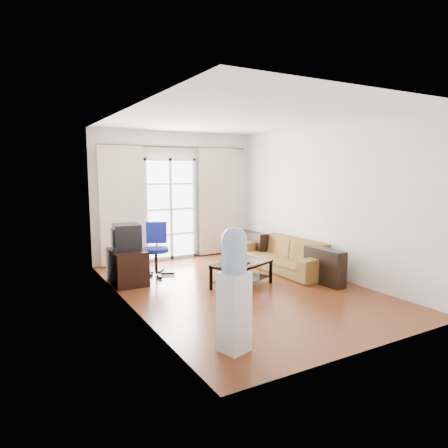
% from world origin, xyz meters
% --- Properties ---
extents(floor, '(5.20, 5.20, 0.00)m').
position_xyz_m(floor, '(0.00, 0.00, 0.00)').
color(floor, brown).
rests_on(floor, ground).
extents(ceiling, '(5.20, 5.20, 0.00)m').
position_xyz_m(ceiling, '(0.00, 0.00, 2.70)').
color(ceiling, white).
rests_on(ceiling, wall_back).
extents(wall_back, '(3.60, 0.02, 2.70)m').
position_xyz_m(wall_back, '(0.00, 2.60, 1.35)').
color(wall_back, white).
rests_on(wall_back, floor).
extents(wall_front, '(3.60, 0.02, 2.70)m').
position_xyz_m(wall_front, '(0.00, -2.60, 1.35)').
color(wall_front, white).
rests_on(wall_front, floor).
extents(wall_left, '(0.02, 5.20, 2.70)m').
position_xyz_m(wall_left, '(-1.80, 0.00, 1.35)').
color(wall_left, white).
rests_on(wall_left, floor).
extents(wall_right, '(0.02, 5.20, 2.70)m').
position_xyz_m(wall_right, '(1.80, 0.00, 1.35)').
color(wall_right, white).
rests_on(wall_right, floor).
extents(french_door, '(1.16, 0.06, 2.15)m').
position_xyz_m(french_door, '(-0.15, 2.54, 1.07)').
color(french_door, white).
rests_on(french_door, wall_back).
extents(curtain_rod, '(3.30, 0.04, 0.04)m').
position_xyz_m(curtain_rod, '(0.00, 2.50, 2.38)').
color(curtain_rod, '#4C3F2D').
rests_on(curtain_rod, wall_back).
extents(curtain_left, '(0.90, 0.07, 2.35)m').
position_xyz_m(curtain_left, '(-1.20, 2.48, 1.20)').
color(curtain_left, beige).
rests_on(curtain_left, curtain_rod).
extents(curtain_right, '(0.90, 0.07, 2.35)m').
position_xyz_m(curtain_right, '(0.95, 2.48, 1.20)').
color(curtain_right, beige).
rests_on(curtain_right, curtain_rod).
extents(radiator, '(0.64, 0.12, 0.64)m').
position_xyz_m(radiator, '(0.80, 2.50, 0.33)').
color(radiator, '#9C9B9E').
rests_on(radiator, floor).
extents(sofa, '(2.11, 0.89, 0.61)m').
position_xyz_m(sofa, '(1.35, 0.55, 0.30)').
color(sofa, brown).
rests_on(sofa, floor).
extents(coffee_table, '(1.14, 0.88, 0.41)m').
position_xyz_m(coffee_table, '(0.07, 0.04, 0.26)').
color(coffee_table, silver).
rests_on(coffee_table, floor).
extents(bowl, '(0.25, 0.25, 0.06)m').
position_xyz_m(bowl, '(-0.25, 0.05, 0.44)').
color(bowl, '#338C47').
rests_on(bowl, coffee_table).
extents(book, '(0.18, 0.24, 0.02)m').
position_xyz_m(book, '(-0.01, 0.05, 0.42)').
color(book, maroon).
rests_on(book, coffee_table).
extents(remote, '(0.16, 0.10, 0.02)m').
position_xyz_m(remote, '(0.09, -0.08, 0.41)').
color(remote, black).
rests_on(remote, coffee_table).
extents(tv_stand, '(0.53, 0.79, 0.58)m').
position_xyz_m(tv_stand, '(-1.51, 1.17, 0.29)').
color(tv_stand, black).
rests_on(tv_stand, floor).
extents(crt_tv, '(0.52, 0.52, 0.43)m').
position_xyz_m(crt_tv, '(-1.50, 1.21, 0.79)').
color(crt_tv, black).
rests_on(crt_tv, tv_stand).
extents(task_chair, '(0.86, 0.86, 0.96)m').
position_xyz_m(task_chair, '(-0.89, 1.44, 0.28)').
color(task_chair, black).
rests_on(task_chair, floor).
extents(water_cooler, '(0.34, 0.34, 1.33)m').
position_xyz_m(water_cooler, '(-1.25, -1.90, 0.70)').
color(water_cooler, silver).
rests_on(water_cooler, floor).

